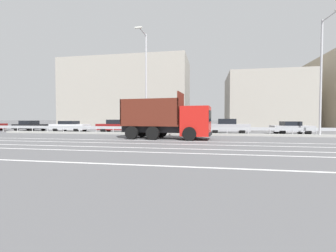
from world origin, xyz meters
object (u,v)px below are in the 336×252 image
(median_road_sign, at_px, (133,122))
(parked_car_5, at_px, (228,126))
(parked_car_2, at_px, (70,126))
(street_lamp_1, at_px, (146,79))
(parked_car_4, at_px, (171,126))
(parked_car_1, at_px, (30,126))
(parked_car_3, at_px, (118,126))
(dump_truck, at_px, (177,122))
(street_lamp_2, at_px, (322,72))
(parked_car_6, at_px, (291,128))

(median_road_sign, relative_size, parked_car_5, 0.53)
(parked_car_2, bearing_deg, street_lamp_1, 74.93)
(parked_car_2, relative_size, parked_car_4, 1.03)
(parked_car_1, xyz_separation_m, parked_car_4, (18.93, -0.16, 0.04))
(street_lamp_1, xyz_separation_m, parked_car_3, (-4.37, 3.06, -4.91))
(parked_car_3, bearing_deg, parked_car_4, 91.03)
(dump_truck, xyz_separation_m, street_lamp_2, (12.50, 4.29, 4.42))
(parked_car_3, bearing_deg, parked_car_2, -94.08)
(parked_car_3, xyz_separation_m, parked_car_4, (6.45, 0.34, -0.02))
(street_lamp_2, bearing_deg, parked_car_1, 173.91)
(dump_truck, distance_m, parked_car_2, 16.51)
(median_road_sign, height_order, parked_car_4, median_road_sign)
(median_road_sign, height_order, parked_car_3, median_road_sign)
(parked_car_2, xyz_separation_m, parked_car_4, (12.92, 0.10, 0.04))
(parked_car_3, relative_size, parked_car_6, 1.25)
(parked_car_2, bearing_deg, parked_car_1, -90.73)
(parked_car_5, bearing_deg, median_road_sign, -70.18)
(street_lamp_1, height_order, parked_car_4, street_lamp_1)
(parked_car_4, bearing_deg, street_lamp_1, 149.64)
(median_road_sign, height_order, parked_car_5, median_road_sign)
(median_road_sign, height_order, parked_car_6, median_road_sign)
(parked_car_4, bearing_deg, dump_truck, -166.08)
(street_lamp_1, distance_m, parked_car_6, 15.90)
(street_lamp_2, distance_m, parked_car_3, 21.51)
(street_lamp_2, distance_m, parked_car_4, 15.48)
(street_lamp_2, height_order, parked_car_3, street_lamp_2)
(median_road_sign, bearing_deg, parked_car_3, 136.22)
(street_lamp_1, distance_m, parked_car_4, 6.34)
(median_road_sign, xyz_separation_m, parked_car_4, (3.49, 3.17, -0.55))
(street_lamp_1, bearing_deg, street_lamp_2, 0.09)
(median_road_sign, distance_m, parked_car_1, 15.80)
(dump_truck, xyz_separation_m, parked_car_5, (4.65, 7.44, -0.55))
(parked_car_1, bearing_deg, parked_car_2, 91.60)
(parked_car_4, height_order, parked_car_5, parked_car_5)
(street_lamp_1, height_order, parked_car_5, street_lamp_1)
(dump_truck, xyz_separation_m, parked_car_4, (-1.74, 7.67, -0.61))
(median_road_sign, xyz_separation_m, parked_car_2, (-9.42, 3.07, -0.59))
(median_road_sign, relative_size, parked_car_1, 0.60)
(median_road_sign, bearing_deg, parked_car_5, 16.59)
(parked_car_5, bearing_deg, parked_car_6, 90.79)
(median_road_sign, distance_m, street_lamp_1, 4.61)
(street_lamp_2, relative_size, parked_car_1, 2.57)
(street_lamp_2, distance_m, parked_car_5, 9.82)
(median_road_sign, distance_m, parked_car_5, 10.32)
(street_lamp_1, xyz_separation_m, street_lamp_2, (16.33, 0.02, 0.10))
(parked_car_1, height_order, parked_car_3, parked_car_3)
(dump_truck, relative_size, parked_car_3, 1.51)
(parked_car_2, height_order, parked_car_6, parked_car_6)
(street_lamp_1, relative_size, parked_car_1, 2.52)
(parked_car_1, xyz_separation_m, parked_car_2, (6.01, -0.27, 0.00))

